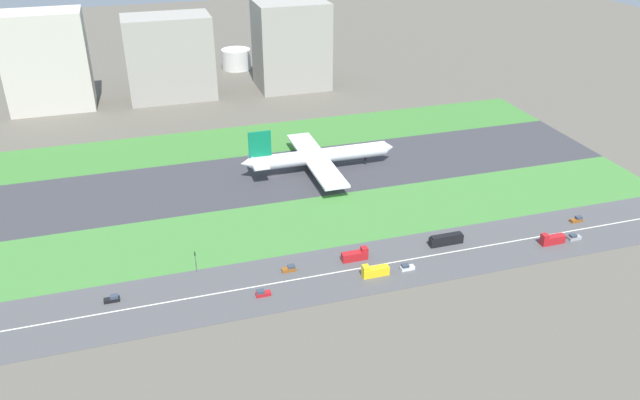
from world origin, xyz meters
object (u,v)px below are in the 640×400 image
object	(u,v)px
car_3	(577,220)
fuel_tank_east	(284,51)
bus_0	(446,240)
car_2	(112,299)
car_5	(574,237)
car_1	(407,267)
terminal_building	(46,61)
traffic_light	(195,260)
hangar_building	(170,57)
truck_0	(355,255)
car_0	(262,293)
car_4	(290,269)
truck_1	(552,239)
fuel_tank_centre	(236,59)
truck_2	(375,271)
fuel_tank_west	(185,60)
office_tower	(291,45)
airliner	(317,157)

from	to	relation	value
car_3	fuel_tank_east	xyz separation A→B (m)	(-48.02, 227.00, 7.88)
bus_0	car_2	size ratio (longest dim) A/B	2.64
car_5	car_1	world-z (taller)	same
car_2	terminal_building	distance (m)	185.35
traffic_light	hangar_building	size ratio (longest dim) A/B	0.16
truck_0	car_3	distance (m)	82.73
car_2	car_0	bearing A→B (deg)	-13.52
car_4	truck_1	bearing A→B (deg)	-6.57
bus_0	terminal_building	bearing A→B (deg)	125.84
fuel_tank_centre	traffic_light	bearing A→B (deg)	-103.57
bus_0	truck_1	world-z (taller)	truck_1
truck_0	truck_2	distance (m)	10.32
fuel_tank_centre	car_5	bearing A→B (deg)	-73.50
bus_0	truck_0	size ratio (longest dim) A/B	1.38
truck_0	fuel_tank_centre	size ratio (longest dim) A/B	0.47
car_5	hangar_building	size ratio (longest dim) A/B	0.10
car_3	hangar_building	bearing A→B (deg)	123.80
car_3	fuel_tank_centre	bearing A→B (deg)	109.16
fuel_tank_west	car_5	bearing A→B (deg)	-66.82
truck_0	fuel_tank_centre	distance (m)	227.08
car_1	fuel_tank_centre	xyz separation A→B (m)	(-9.35, 237.00, 5.16)
car_5	office_tower	bearing A→B (deg)	-76.41
truck_2	bus_0	bearing A→B (deg)	-161.09
car_1	terminal_building	bearing A→B (deg)	-59.54
car_5	car_1	xyz separation A→B (m)	(-60.86, 0.00, 0.00)
car_4	terminal_building	xyz separation A→B (m)	(-78.17, 182.00, 23.71)
car_5	car_1	bearing A→B (deg)	0.00
car_4	truck_2	distance (m)	26.10
car_5	truck_0	world-z (taller)	truck_0
car_5	terminal_building	distance (m)	260.06
truck_2	office_tower	distance (m)	194.89
hangar_building	truck_0	bearing A→B (deg)	-77.87
truck_0	truck_2	world-z (taller)	same
car_5	office_tower	distance (m)	198.84
car_1	terminal_building	world-z (taller)	terminal_building
airliner	car_4	distance (m)	74.28
airliner	truck_1	world-z (taller)	airliner
car_4	office_tower	distance (m)	189.91
car_5	fuel_tank_east	bearing A→B (deg)	-80.57
car_4	car_1	size ratio (longest dim) A/B	1.00
car_1	truck_2	distance (m)	10.70
car_2	car_4	bearing A→B (deg)	0.00
fuel_tank_east	bus_0	bearing A→B (deg)	-90.75
car_0	truck_2	xyz separation A→B (m)	(34.83, -0.00, 0.75)
truck_2	truck_1	bearing A→B (deg)	-180.00
car_5	fuel_tank_east	xyz separation A→B (m)	(-39.37, 237.00, 7.88)
fuel_tank_east	car_1	bearing A→B (deg)	-95.18
bus_0	car_1	distance (m)	21.07
airliner	car_5	distance (m)	102.44
fuel_tank_centre	fuel_tank_east	distance (m)	30.95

